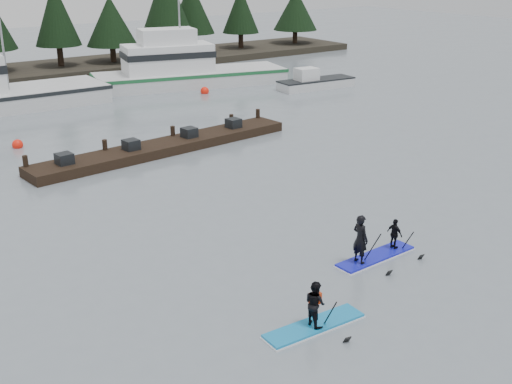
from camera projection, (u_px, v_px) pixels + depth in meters
ground at (368, 279)px, 19.99m from camera, size 160.00×160.00×0.00m
fishing_boat_medium at (186, 78)px, 49.09m from camera, size 15.06×7.41×8.63m
skiff at (316, 84)px, 48.26m from camera, size 6.14×2.35×0.70m
floating_dock at (166, 147)px, 32.88m from camera, size 14.69×3.30×0.49m
buoy_c at (205, 93)px, 46.62m from camera, size 0.62×0.62×0.62m
buoy_b at (18, 148)px, 33.58m from camera, size 0.56×0.56×0.56m
paddleboard_solo at (315, 312)px, 17.23m from camera, size 3.02×1.10×1.86m
paddleboard_duo at (373, 243)px, 21.06m from camera, size 3.11×1.14×2.30m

